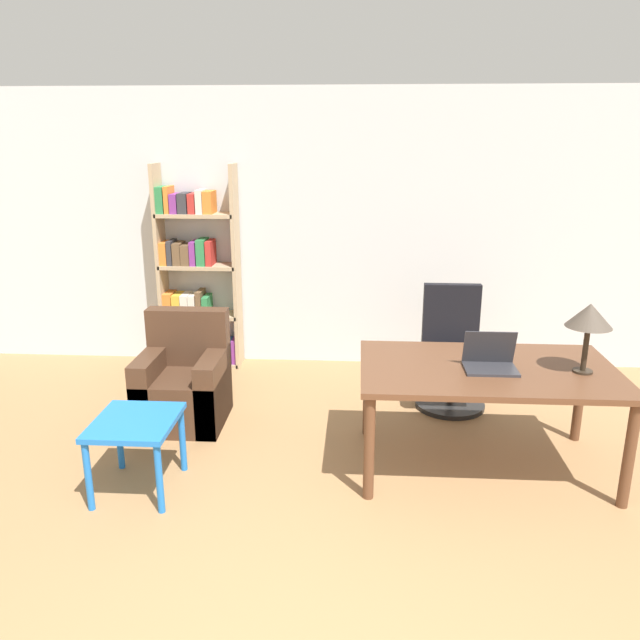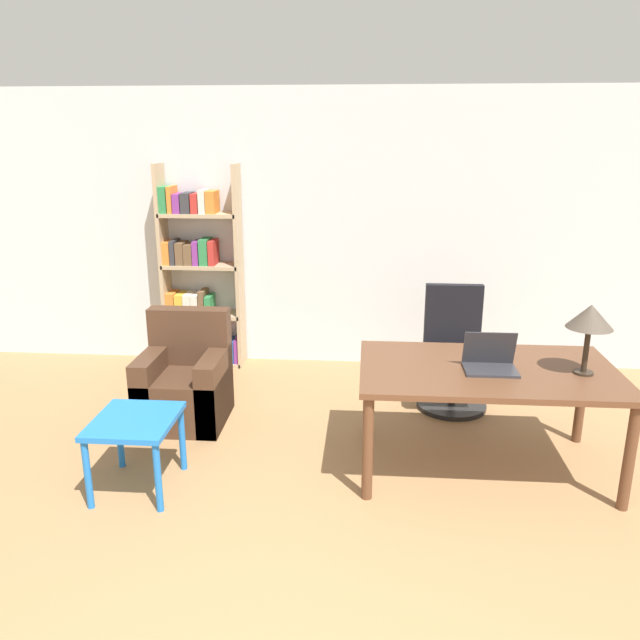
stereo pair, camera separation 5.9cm
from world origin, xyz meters
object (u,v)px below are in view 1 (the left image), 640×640
object	(u,v)px
desk	(487,378)
table_lamp	(589,317)
armchair	(184,386)
bookshelf	(196,282)
office_chair	(451,354)
side_table_blue	(136,431)
laptop	(490,361)

from	to	relation	value
desk	table_lamp	xyz separation A→B (m)	(0.60, -0.06, 0.46)
armchair	bookshelf	distance (m)	1.46
table_lamp	bookshelf	world-z (taller)	bookshelf
table_lamp	office_chair	xyz separation A→B (m)	(-0.68, 1.14, -0.68)
armchair	side_table_blue	bearing A→B (deg)	-91.21
desk	table_lamp	world-z (taller)	table_lamp
table_lamp	bookshelf	size ratio (longest dim) A/B	0.23
side_table_blue	bookshelf	bearing A→B (deg)	94.57
desk	laptop	distance (m)	0.14
armchair	bookshelf	world-z (taller)	bookshelf
desk	side_table_blue	bearing A→B (deg)	-169.09
desk	table_lamp	size ratio (longest dim) A/B	3.67
side_table_blue	bookshelf	world-z (taller)	bookshelf
office_chair	bookshelf	distance (m)	2.59
office_chair	desk	bearing A→B (deg)	-85.81
laptop	side_table_blue	distance (m)	2.37
table_lamp	office_chair	bearing A→B (deg)	120.82
desk	armchair	size ratio (longest dim) A/B	1.93
office_chair	armchair	distance (m)	2.26
desk	armchair	bearing A→B (deg)	165.37
table_lamp	bookshelf	bearing A→B (deg)	147.34
armchair	laptop	bearing A→B (deg)	-15.44
bookshelf	side_table_blue	bearing A→B (deg)	-85.43
office_chair	table_lamp	bearing A→B (deg)	-59.18
table_lamp	office_chair	size ratio (longest dim) A/B	0.45
desk	office_chair	size ratio (longest dim) A/B	1.66
office_chair	bookshelf	xyz separation A→B (m)	(-2.41, 0.84, 0.41)
desk	table_lamp	bearing A→B (deg)	-5.64
desk	laptop	world-z (taller)	laptop
laptop	office_chair	distance (m)	1.18
office_chair	armchair	bearing A→B (deg)	-167.47
table_lamp	side_table_blue	xyz separation A→B (m)	(-2.91, -0.38, -0.71)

